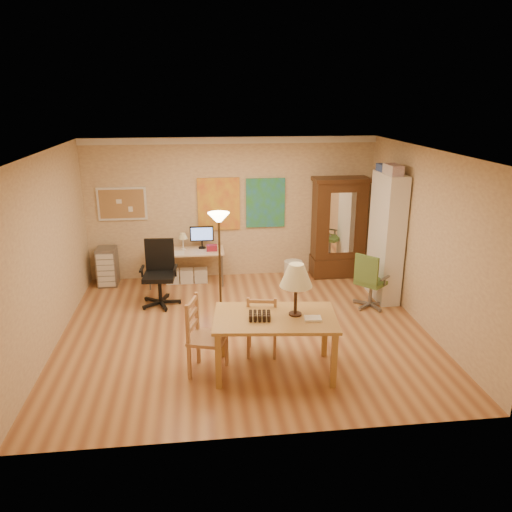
{
  "coord_description": "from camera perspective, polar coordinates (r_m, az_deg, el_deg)",
  "views": [
    {
      "loc": [
        -0.64,
        -6.89,
        3.45
      ],
      "look_at": [
        0.21,
        0.3,
        1.09
      ],
      "focal_mm": 35.0,
      "sensor_mm": 36.0,
      "label": 1
    }
  ],
  "objects": [
    {
      "name": "computer_desk",
      "position": [
        9.55,
        -7.82,
        -0.8
      ],
      "size": [
        1.42,
        0.62,
        1.08
      ],
      "color": "beige",
      "rests_on": "floor"
    },
    {
      "name": "bookshelf",
      "position": [
        8.85,
        14.64,
        2.03
      ],
      "size": [
        0.33,
        0.88,
        2.2
      ],
      "color": "white",
      "rests_on": "floor"
    },
    {
      "name": "art_panel_right",
      "position": [
        9.66,
        1.09,
        6.08
      ],
      "size": [
        0.75,
        0.04,
        0.95
      ],
      "primitive_type": "cube",
      "color": "teal",
      "rests_on": "floor"
    },
    {
      "name": "ladder_chair_left",
      "position": [
        6.48,
        -5.82,
        -9.38
      ],
      "size": [
        0.57,
        0.58,
        1.02
      ],
      "color": "#A66C4C",
      "rests_on": "floor"
    },
    {
      "name": "corkboard",
      "position": [
        9.66,
        -15.06,
        5.78
      ],
      "size": [
        0.9,
        0.04,
        0.62
      ],
      "primitive_type": "cube",
      "color": "tan",
      "rests_on": "floor"
    },
    {
      "name": "office_chair_black",
      "position": [
        8.68,
        -10.9,
        -3.59
      ],
      "size": [
        0.69,
        0.69,
        1.12
      ],
      "color": "black",
      "rests_on": "floor"
    },
    {
      "name": "office_chair_green",
      "position": [
        8.64,
        12.86,
        -4.13
      ],
      "size": [
        0.61,
        0.61,
        0.96
      ],
      "color": "slate",
      "rests_on": "floor"
    },
    {
      "name": "dining_table",
      "position": [
        6.3,
        3.07,
        -5.63
      ],
      "size": [
        1.64,
        1.09,
        1.45
      ],
      "color": "olive",
      "rests_on": "floor"
    },
    {
      "name": "crown_molding",
      "position": [
        9.41,
        -2.89,
        13.08
      ],
      "size": [
        5.5,
        0.08,
        0.12
      ],
      "primitive_type": "cube",
      "color": "white",
      "rests_on": "floor"
    },
    {
      "name": "drawer_cart",
      "position": [
        9.77,
        -16.61,
        -1.17
      ],
      "size": [
        0.36,
        0.43,
        0.72
      ],
      "color": "slate",
      "rests_on": "floor"
    },
    {
      "name": "armoire",
      "position": [
        9.87,
        9.39,
        2.5
      ],
      "size": [
        1.06,
        0.5,
        1.95
      ],
      "color": "#3D2410",
      "rests_on": "floor"
    },
    {
      "name": "art_panel_left",
      "position": [
        9.58,
        -4.28,
        5.94
      ],
      "size": [
        0.8,
        0.04,
        1.0
      ],
      "primitive_type": "cube",
      "color": "yellow",
      "rests_on": "floor"
    },
    {
      "name": "ladder_chair_back",
      "position": [
        6.89,
        0.69,
        -8.04
      ],
      "size": [
        0.48,
        0.46,
        0.9
      ],
      "color": "#A66C4C",
      "rests_on": "floor"
    },
    {
      "name": "wastebin",
      "position": [
        9.52,
        4.26,
        -1.85
      ],
      "size": [
        0.35,
        0.35,
        0.44
      ],
      "primitive_type": "cylinder",
      "color": "silver",
      "rests_on": "floor"
    },
    {
      "name": "torchiere_lamp",
      "position": [
        7.45,
        -4.24,
        2.29
      ],
      "size": [
        0.32,
        0.32,
        1.79
      ],
      "color": "#42311A",
      "rests_on": "floor"
    },
    {
      "name": "floor",
      "position": [
        7.73,
        -1.3,
        -8.46
      ],
      "size": [
        5.5,
        5.5,
        0.0
      ],
      "primitive_type": "plane",
      "color": "#945834",
      "rests_on": "ground"
    }
  ]
}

